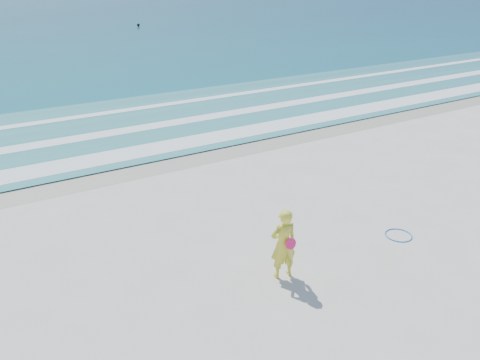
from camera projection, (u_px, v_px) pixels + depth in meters
ground at (324, 279)px, 10.99m from camera, size 400.00×400.00×0.00m
wet_sand at (172, 159)px, 18.04m from camera, size 400.00×2.40×0.00m
shallow at (129, 125)px, 21.93m from camera, size 400.00×10.00×0.01m
foam_near at (159, 148)px, 19.03m from camera, size 400.00×1.40×0.01m
foam_mid at (135, 129)px, 21.30m from camera, size 400.00×0.90×0.01m
foam_far at (113, 112)px, 23.89m from camera, size 400.00×0.60×0.01m
hoop at (399, 235)px, 12.79m from camera, size 0.74×0.74×0.03m
buoy at (138, 25)px, 61.23m from camera, size 0.38×0.38×0.38m
woman at (283, 244)px, 10.75m from camera, size 0.69×0.51×1.75m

